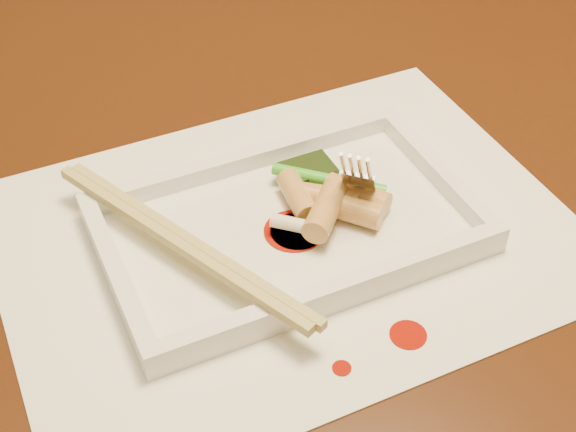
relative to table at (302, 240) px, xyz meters
name	(u,v)px	position (x,y,z in m)	size (l,w,h in m)	color
table	(302,240)	(0.00, 0.00, 0.00)	(1.40, 0.90, 0.75)	black
placemat	(288,235)	(-0.05, -0.08, 0.10)	(0.40, 0.30, 0.00)	white
sauce_splatter_a	(408,335)	(-0.02, -0.20, 0.10)	(0.02, 0.02, 0.00)	#981204
sauce_splatter_b	(342,368)	(-0.07, -0.20, 0.10)	(0.01, 0.01, 0.00)	#981204
plate_base	(288,230)	(-0.05, -0.08, 0.11)	(0.26, 0.16, 0.01)	white
plate_rim_far	(247,159)	(-0.05, -0.01, 0.12)	(0.26, 0.01, 0.01)	white
plate_rim_near	(337,290)	(-0.05, -0.16, 0.12)	(0.26, 0.01, 0.01)	white
plate_rim_left	(116,274)	(-0.18, -0.08, 0.12)	(0.01, 0.14, 0.01)	white
plate_rim_right	(438,172)	(0.07, -0.08, 0.12)	(0.01, 0.14, 0.01)	white
veg_piece	(308,172)	(-0.02, -0.04, 0.12)	(0.04, 0.03, 0.01)	black
scallion_white	(299,226)	(-0.05, -0.10, 0.12)	(0.01, 0.01, 0.04)	#EAEACC
scallion_green	(328,180)	(-0.01, -0.06, 0.12)	(0.01, 0.01, 0.09)	green
chopstick_a	(176,243)	(-0.14, -0.08, 0.13)	(0.01, 0.23, 0.01)	tan
chopstick_b	(187,240)	(-0.13, -0.08, 0.13)	(0.01, 0.23, 0.01)	tan
fork	(369,102)	(0.02, -0.07, 0.18)	(0.09, 0.10, 0.14)	silver
sauce_blob_0	(297,232)	(-0.05, -0.09, 0.11)	(0.04, 0.04, 0.00)	#981204
sauce_blob_1	(294,231)	(-0.05, -0.09, 0.11)	(0.04, 0.04, 0.00)	#981204
rice_cake_0	(350,209)	(-0.01, -0.10, 0.12)	(0.02, 0.02, 0.05)	tan
rice_cake_1	(328,197)	(-0.02, -0.08, 0.12)	(0.02, 0.02, 0.05)	tan
rice_cake_2	(326,210)	(-0.03, -0.10, 0.13)	(0.02, 0.02, 0.05)	tan
rice_cake_3	(298,196)	(-0.04, -0.07, 0.12)	(0.02, 0.02, 0.04)	tan
rice_cake_4	(357,195)	(0.00, -0.09, 0.12)	(0.02, 0.02, 0.05)	tan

